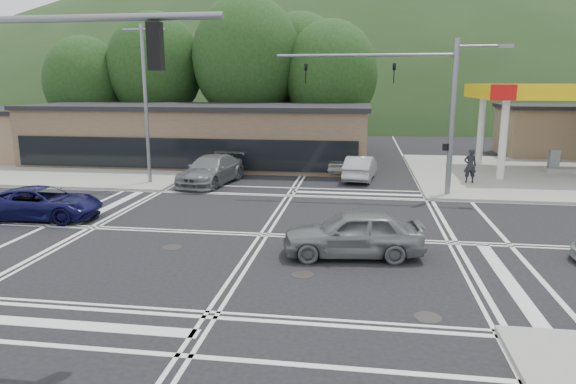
# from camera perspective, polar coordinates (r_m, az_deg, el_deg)

# --- Properties ---
(ground) EXTENTS (120.00, 120.00, 0.00)m
(ground) POSITION_cam_1_polar(r_m,az_deg,el_deg) (20.19, -2.70, -4.78)
(ground) COLOR black
(ground) RESTS_ON ground
(sidewalk_ne) EXTENTS (16.00, 16.00, 0.15)m
(sidewalk_ne) POSITION_cam_1_polar(r_m,az_deg,el_deg) (36.25, 26.30, 1.66)
(sidewalk_ne) COLOR gray
(sidewalk_ne) RESTS_ON ground
(sidewalk_nw) EXTENTS (16.00, 16.00, 0.15)m
(sidewalk_nw) POSITION_cam_1_polar(r_m,az_deg,el_deg) (39.21, -20.37, 2.86)
(sidewalk_nw) COLOR gray
(sidewalk_nw) RESTS_ON ground
(convenience_store) EXTENTS (10.00, 6.00, 3.80)m
(convenience_store) POSITION_cam_1_polar(r_m,az_deg,el_deg) (47.05, 28.65, 5.80)
(convenience_store) COLOR #846B4F
(convenience_store) RESTS_ON ground
(commercial_row) EXTENTS (24.00, 8.00, 4.00)m
(commercial_row) POSITION_cam_1_polar(r_m,az_deg,el_deg) (38.02, -9.77, 6.10)
(commercial_row) COLOR brown
(commercial_row) RESTS_ON ground
(commercial_nw) EXTENTS (8.00, 7.00, 3.60)m
(commercial_nw) POSITION_cam_1_polar(r_m,az_deg,el_deg) (45.58, -29.36, 5.45)
(commercial_nw) COLOR #846B4F
(commercial_nw) RESTS_ON ground
(hill_north) EXTENTS (252.00, 126.00, 140.00)m
(hill_north) POSITION_cam_1_polar(r_m,az_deg,el_deg) (109.18, 6.39, 8.94)
(hill_north) COLOR #213819
(hill_north) RESTS_ON ground
(tree_n_a) EXTENTS (8.00, 8.00, 11.75)m
(tree_n_a) POSITION_cam_1_polar(r_m,az_deg,el_deg) (46.49, -14.53, 13.30)
(tree_n_a) COLOR #382619
(tree_n_a) RESTS_ON ground
(tree_n_b) EXTENTS (9.00, 9.00, 12.98)m
(tree_n_b) POSITION_cam_1_polar(r_m,az_deg,el_deg) (44.09, -4.61, 14.57)
(tree_n_b) COLOR #382619
(tree_n_b) RESTS_ON ground
(tree_n_c) EXTENTS (7.60, 7.60, 10.87)m
(tree_n_c) POSITION_cam_1_polar(r_m,az_deg,el_deg) (43.05, 4.78, 12.90)
(tree_n_c) COLOR #382619
(tree_n_c) RESTS_ON ground
(tree_n_d) EXTENTS (6.80, 6.80, 9.76)m
(tree_n_d) POSITION_cam_1_polar(r_m,az_deg,el_deg) (48.20, -21.63, 11.24)
(tree_n_d) COLOR #382619
(tree_n_d) RESTS_ON ground
(tree_n_e) EXTENTS (8.40, 8.40, 11.98)m
(tree_n_e) POSITION_cam_1_polar(r_m,az_deg,el_deg) (47.33, 1.37, 13.65)
(tree_n_e) COLOR #382619
(tree_n_e) RESTS_ON ground
(streetlight_nw) EXTENTS (2.50, 0.25, 9.00)m
(streetlight_nw) POSITION_cam_1_polar(r_m,az_deg,el_deg) (30.50, -15.46, 10.15)
(streetlight_nw) COLOR slate
(streetlight_nw) RESTS_ON ground
(signal_mast_ne) EXTENTS (11.65, 0.30, 8.00)m
(signal_mast_ne) POSITION_cam_1_polar(r_m,az_deg,el_deg) (27.37, 15.29, 10.03)
(signal_mast_ne) COLOR slate
(signal_mast_ne) RESTS_ON ground
(car_blue_west) EXTENTS (5.16, 2.57, 1.41)m
(car_blue_west) POSITION_cam_1_polar(r_m,az_deg,el_deg) (24.81, -25.62, -1.10)
(car_blue_west) COLOR #0D0E3D
(car_blue_west) RESTS_ON ground
(car_grey_center) EXTENTS (4.98, 2.48, 1.63)m
(car_grey_center) POSITION_cam_1_polar(r_m,az_deg,el_deg) (17.71, 7.23, -4.55)
(car_grey_center) COLOR slate
(car_grey_center) RESTS_ON ground
(car_queue_a) EXTENTS (2.11, 4.68, 1.49)m
(car_queue_a) POSITION_cam_1_polar(r_m,az_deg,el_deg) (31.70, 8.04, 2.70)
(car_queue_a) COLOR #9B9EA2
(car_queue_a) RESTS_ON ground
(car_queue_b) EXTENTS (1.76, 4.21, 1.42)m
(car_queue_b) POSITION_cam_1_polar(r_m,az_deg,el_deg) (34.23, 5.93, 3.38)
(car_queue_b) COLOR beige
(car_queue_b) RESTS_ON ground
(car_northbound) EXTENTS (3.26, 6.02, 1.66)m
(car_northbound) POSITION_cam_1_polar(r_m,az_deg,el_deg) (30.33, -8.55, 2.42)
(car_northbound) COLOR slate
(car_northbound) RESTS_ON ground
(pedestrian) EXTENTS (0.74, 0.51, 1.98)m
(pedestrian) POSITION_cam_1_polar(r_m,az_deg,el_deg) (31.46, 19.57, 2.77)
(pedestrian) COLOR black
(pedestrian) RESTS_ON sidewalk_ne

